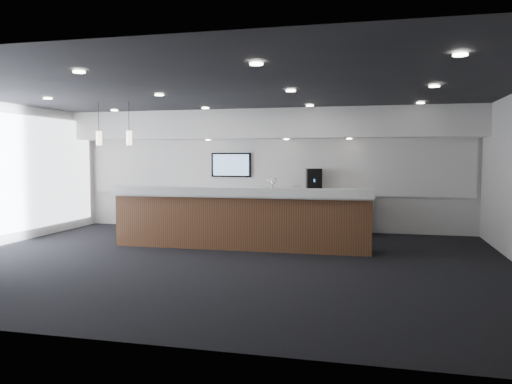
# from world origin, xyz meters

# --- Properties ---
(ground) EXTENTS (10.00, 10.00, 0.00)m
(ground) POSITION_xyz_m (0.00, 0.00, 0.00)
(ground) COLOR black
(ground) RESTS_ON ground
(ceiling) EXTENTS (10.00, 8.00, 0.02)m
(ceiling) POSITION_xyz_m (0.00, 0.00, 3.00)
(ceiling) COLOR black
(ceiling) RESTS_ON back_wall
(back_wall) EXTENTS (10.00, 0.02, 3.00)m
(back_wall) POSITION_xyz_m (0.00, 4.00, 1.50)
(back_wall) COLOR silver
(back_wall) RESTS_ON ground
(soffit_bulkhead) EXTENTS (10.00, 0.90, 0.70)m
(soffit_bulkhead) POSITION_xyz_m (0.00, 3.55, 2.65)
(soffit_bulkhead) COLOR silver
(soffit_bulkhead) RESTS_ON back_wall
(alcove_panel) EXTENTS (9.80, 0.06, 1.40)m
(alcove_panel) POSITION_xyz_m (0.00, 3.97, 1.60)
(alcove_panel) COLOR silver
(alcove_panel) RESTS_ON back_wall
(back_credenza) EXTENTS (5.06, 0.66, 0.95)m
(back_credenza) POSITION_xyz_m (-0.00, 3.64, 0.48)
(back_credenza) COLOR #93979B
(back_credenza) RESTS_ON ground
(wall_tv) EXTENTS (1.05, 0.08, 0.62)m
(wall_tv) POSITION_xyz_m (-1.00, 3.91, 1.65)
(wall_tv) COLOR black
(wall_tv) RESTS_ON back_wall
(pendant_left) EXTENTS (0.12, 0.12, 0.30)m
(pendant_left) POSITION_xyz_m (-2.40, 0.80, 2.25)
(pendant_left) COLOR beige
(pendant_left) RESTS_ON ceiling
(pendant_right) EXTENTS (0.12, 0.12, 0.30)m
(pendant_right) POSITION_xyz_m (-3.10, 0.80, 2.25)
(pendant_right) COLOR beige
(pendant_right) RESTS_ON ceiling
(ceiling_can_lights) EXTENTS (7.00, 5.00, 0.02)m
(ceiling_can_lights) POSITION_xyz_m (0.00, 0.00, 2.97)
(ceiling_can_lights) COLOR white
(ceiling_can_lights) RESTS_ON ceiling
(service_counter) EXTENTS (5.30, 0.92, 1.49)m
(service_counter) POSITION_xyz_m (-0.03, 1.31, 0.57)
(service_counter) COLOR #492D18
(service_counter) RESTS_ON ground
(coffee_machine) EXTENTS (0.44, 0.52, 0.63)m
(coffee_machine) POSITION_xyz_m (1.16, 3.65, 1.26)
(coffee_machine) COLOR black
(coffee_machine) RESTS_ON back_credenza
(info_sign_left) EXTENTS (0.16, 0.02, 0.23)m
(info_sign_left) POSITION_xyz_m (-0.13, 3.54, 1.06)
(info_sign_left) COLOR silver
(info_sign_left) RESTS_ON back_credenza
(info_sign_right) EXTENTS (0.18, 0.05, 0.24)m
(info_sign_right) POSITION_xyz_m (0.76, 3.57, 1.07)
(info_sign_right) COLOR silver
(info_sign_right) RESTS_ON back_credenza
(cup_0) EXTENTS (0.09, 0.09, 0.09)m
(cup_0) POSITION_xyz_m (1.46, 3.53, 0.99)
(cup_0) COLOR white
(cup_0) RESTS_ON back_credenza
(cup_1) EXTENTS (0.13, 0.13, 0.09)m
(cup_1) POSITION_xyz_m (1.32, 3.53, 0.99)
(cup_1) COLOR white
(cup_1) RESTS_ON back_credenza
(cup_2) EXTENTS (0.12, 0.12, 0.09)m
(cup_2) POSITION_xyz_m (1.18, 3.53, 0.99)
(cup_2) COLOR white
(cup_2) RESTS_ON back_credenza
(cup_3) EXTENTS (0.12, 0.12, 0.09)m
(cup_3) POSITION_xyz_m (1.04, 3.53, 0.99)
(cup_3) COLOR white
(cup_3) RESTS_ON back_credenza
(cup_4) EXTENTS (0.13, 0.13, 0.09)m
(cup_4) POSITION_xyz_m (0.90, 3.53, 0.99)
(cup_4) COLOR white
(cup_4) RESTS_ON back_credenza
(cup_5) EXTENTS (0.10, 0.10, 0.09)m
(cup_5) POSITION_xyz_m (0.76, 3.53, 0.99)
(cup_5) COLOR white
(cup_5) RESTS_ON back_credenza
(cup_6) EXTENTS (0.13, 0.13, 0.09)m
(cup_6) POSITION_xyz_m (0.62, 3.53, 0.99)
(cup_6) COLOR white
(cup_6) RESTS_ON back_credenza
(cup_7) EXTENTS (0.11, 0.11, 0.09)m
(cup_7) POSITION_xyz_m (0.48, 3.53, 0.99)
(cup_7) COLOR white
(cup_7) RESTS_ON back_credenza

